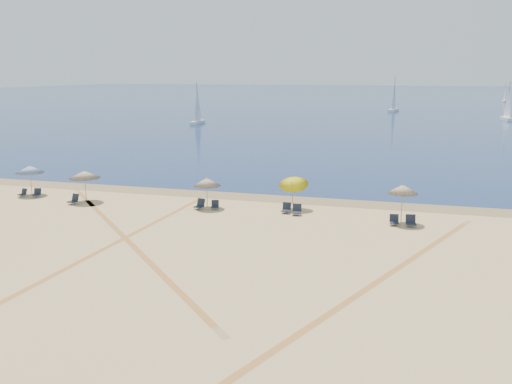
# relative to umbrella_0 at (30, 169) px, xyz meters

# --- Properties ---
(ground) EXTENTS (160.00, 160.00, 0.00)m
(ground) POSITION_rel_umbrella_0_xyz_m (18.36, -19.96, -2.05)
(ground) COLOR tan
(ground) RESTS_ON ground
(ocean) EXTENTS (500.00, 500.00, 0.00)m
(ocean) POSITION_rel_umbrella_0_xyz_m (18.36, 205.04, -2.04)
(ocean) COLOR #0C2151
(ocean) RESTS_ON ground
(wet_sand) EXTENTS (500.00, 500.00, 0.00)m
(wet_sand) POSITION_rel_umbrella_0_xyz_m (18.36, 4.04, -2.04)
(wet_sand) COLOR olive
(wet_sand) RESTS_ON ground
(umbrella_0) EXTENTS (2.16, 2.16, 2.39)m
(umbrella_0) POSITION_rel_umbrella_0_xyz_m (0.00, 0.00, 0.00)
(umbrella_0) COLOR gray
(umbrella_0) RESTS_ON ground
(umbrella_1) EXTENTS (2.28, 2.28, 2.40)m
(umbrella_1) POSITION_rel_umbrella_0_xyz_m (5.42, -0.87, 0.01)
(umbrella_1) COLOR gray
(umbrella_1) RESTS_ON ground
(umbrella_2) EXTENTS (1.97, 1.97, 2.22)m
(umbrella_2) POSITION_rel_umbrella_0_xyz_m (14.83, -0.25, -0.17)
(umbrella_2) COLOR gray
(umbrella_2) RESTS_ON ground
(umbrella_3) EXTENTS (2.07, 2.13, 2.65)m
(umbrella_3) POSITION_rel_umbrella_0_xyz_m (20.81, 1.02, -0.03)
(umbrella_3) COLOR gray
(umbrella_3) RESTS_ON ground
(umbrella_4) EXTENTS (1.91, 1.91, 2.57)m
(umbrella_4) POSITION_rel_umbrella_0_xyz_m (28.20, -0.72, 0.18)
(umbrella_4) COLOR gray
(umbrella_4) RESTS_ON ground
(chair_0) EXTENTS (0.62, 0.68, 0.61)m
(chair_0) POSITION_rel_umbrella_0_xyz_m (-0.29, -0.67, -1.78)
(chair_0) COLOR black
(chair_0) RESTS_ON ground
(chair_1) EXTENTS (0.67, 0.74, 0.65)m
(chair_1) POSITION_rel_umbrella_0_xyz_m (0.83, -0.47, -1.76)
(chair_1) COLOR black
(chair_1) RESTS_ON ground
(chair_2) EXTENTS (0.78, 0.85, 0.74)m
(chair_2) POSITION_rel_umbrella_0_xyz_m (4.99, -1.80, -1.72)
(chair_2) COLOR black
(chair_2) RESTS_ON ground
(chair_3) EXTENTS (0.75, 0.82, 0.73)m
(chair_3) POSITION_rel_umbrella_0_xyz_m (14.44, -0.71, -1.73)
(chair_3) COLOR black
(chair_3) RESTS_ON ground
(chair_4) EXTENTS (0.66, 0.73, 0.63)m
(chair_4) POSITION_rel_umbrella_0_xyz_m (15.49, -0.45, -1.77)
(chair_4) COLOR black
(chair_4) RESTS_ON ground
(chair_5) EXTENTS (0.58, 0.68, 0.70)m
(chair_5) POSITION_rel_umbrella_0_xyz_m (20.57, -0.13, -1.74)
(chair_5) COLOR black
(chair_5) RESTS_ON ground
(chair_6) EXTENTS (0.68, 0.77, 0.73)m
(chair_6) POSITION_rel_umbrella_0_xyz_m (21.37, -0.45, -1.73)
(chair_6) COLOR black
(chair_6) RESTS_ON ground
(chair_7) EXTENTS (0.63, 0.72, 0.67)m
(chair_7) POSITION_rel_umbrella_0_xyz_m (27.79, -1.31, -1.75)
(chair_7) COLOR black
(chair_7) RESTS_ON ground
(chair_8) EXTENTS (0.71, 0.80, 0.73)m
(chair_8) POSITION_rel_umbrella_0_xyz_m (28.80, -1.34, -1.72)
(chair_8) COLOR black
(chair_8) RESTS_ON ground
(sailboat_0) EXTENTS (1.50, 5.24, 7.74)m
(sailboat_0) POSITION_rel_umbrella_0_xyz_m (-9.97, 60.74, 0.30)
(sailboat_0) COLOR white
(sailboat_0) RESTS_ON ocean
(sailboat_1) EXTENTS (2.17, 5.36, 7.76)m
(sailboat_1) POSITION_rel_umbrella_0_xyz_m (47.89, 85.50, 0.30)
(sailboat_1) COLOR white
(sailboat_1) RESTS_ON ocean
(sailboat_2) EXTENTS (2.60, 5.99, 8.66)m
(sailboat_2) POSITION_rel_umbrella_0_xyz_m (24.83, 105.41, 0.57)
(sailboat_2) COLOR white
(sailboat_2) RESTS_ON ocean
(sailboat_3) EXTENTS (1.15, 4.35, 6.46)m
(sailboat_3) POSITION_rel_umbrella_0_xyz_m (59.40, 164.10, -0.09)
(sailboat_3) COLOR white
(sailboat_3) RESTS_ON ocean
(tire_tracks) EXTENTS (53.26, 43.46, 0.00)m
(tire_tracks) POSITION_rel_umbrella_0_xyz_m (17.28, -10.55, -2.04)
(tire_tracks) COLOR tan
(tire_tracks) RESTS_ON ground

